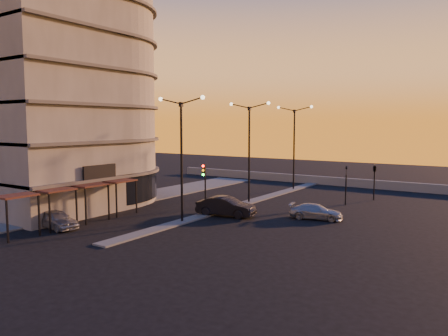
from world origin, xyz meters
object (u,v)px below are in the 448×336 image
car_sedan (226,207)px  streetlamp_mid (249,144)px  car_hatchback (56,219)px  car_wagon (316,212)px  traffic_light_main (204,181)px

car_sedan → streetlamp_mid: bearing=2.9°
car_hatchback → streetlamp_mid: bearing=-16.7°
streetlamp_mid → car_wagon: (8.00, -3.21, -5.00)m
car_hatchback → car_wagon: 19.53m
car_hatchback → traffic_light_main: bearing=-29.7°
traffic_light_main → car_sedan: 2.73m
traffic_light_main → car_sedan: bearing=30.8°
traffic_light_main → car_hatchback: bearing=-124.0°
car_hatchback → car_wagon: bearing=-42.9°
streetlamp_mid → traffic_light_main: streetlamp_mid is taller
car_hatchback → car_sedan: 12.90m
traffic_light_main → car_hatchback: traffic_light_main is taller
car_hatchback → car_sedan: (7.82, 10.26, 0.12)m
streetlamp_mid → traffic_light_main: (0.00, -7.13, -2.70)m
traffic_light_main → car_wagon: traffic_light_main is taller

